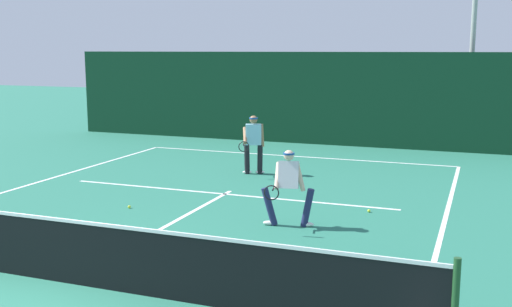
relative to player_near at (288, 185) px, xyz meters
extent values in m
plane|color=#276E58|center=(-2.26, -4.03, -0.83)|extent=(80.00, 80.00, 0.00)
cube|color=white|center=(-2.26, 7.68, -0.83)|extent=(10.30, 0.10, 0.01)
cube|color=white|center=(-2.26, 2.03, -0.83)|extent=(8.39, 0.10, 0.01)
cube|color=white|center=(-2.26, -0.83, -0.83)|extent=(0.10, 6.40, 0.01)
cylinder|color=#1E4723|center=(3.34, -4.03, -0.29)|extent=(0.09, 0.09, 1.09)
cube|color=black|center=(-2.26, -4.03, -0.36)|extent=(11.10, 0.02, 0.95)
cube|color=white|center=(-2.26, -4.03, 0.14)|extent=(11.10, 0.03, 0.05)
cylinder|color=#1E234C|center=(0.37, 0.10, -0.45)|extent=(0.29, 0.19, 0.78)
cylinder|color=#1E234C|center=(-0.36, -0.07, -0.45)|extent=(0.36, 0.21, 0.78)
ellipsoid|color=white|center=(0.37, 0.10, -0.79)|extent=(0.28, 0.16, 0.09)
ellipsoid|color=white|center=(-0.36, -0.07, -0.79)|extent=(0.28, 0.16, 0.09)
cube|color=silver|center=(0.00, 0.01, 0.20)|extent=(0.46, 0.41, 0.57)
cylinder|color=beige|center=(0.22, 0.06, 0.18)|extent=(0.24, 0.14, 0.59)
cylinder|color=beige|center=(-0.21, -0.03, 0.18)|extent=(0.19, 0.47, 0.50)
sphere|color=beige|center=(0.00, 0.01, 0.59)|extent=(0.21, 0.21, 0.21)
cylinder|color=#19478C|center=(0.00, 0.01, 0.63)|extent=(0.27, 0.27, 0.04)
cylinder|color=black|center=(-0.21, -0.29, -0.03)|extent=(0.09, 0.26, 0.03)
torus|color=black|center=(-0.13, -0.62, -0.03)|extent=(0.29, 0.09, 0.29)
cylinder|color=black|center=(-2.32, 4.65, -0.42)|extent=(0.20, 0.20, 0.83)
cylinder|color=black|center=(-2.65, 4.50, -0.42)|extent=(0.21, 0.20, 0.83)
ellipsoid|color=white|center=(-2.32, 4.65, -0.79)|extent=(0.28, 0.20, 0.09)
ellipsoid|color=white|center=(-2.65, 4.50, -0.79)|extent=(0.28, 0.20, 0.09)
cube|color=#8CCCE0|center=(-2.48, 4.57, 0.28)|extent=(0.49, 0.39, 0.58)
cylinder|color=#9E704C|center=(-2.27, 4.67, 0.26)|extent=(0.16, 0.14, 0.64)
cylinder|color=#9E704C|center=(-2.70, 4.48, 0.26)|extent=(0.32, 0.58, 0.43)
sphere|color=#9E704C|center=(-2.48, 4.57, 0.70)|extent=(0.22, 0.22, 0.22)
cylinder|color=#19478C|center=(-2.48, 4.57, 0.74)|extent=(0.32, 0.32, 0.04)
cylinder|color=black|center=(-2.65, 4.23, 0.04)|extent=(0.13, 0.25, 0.03)
torus|color=black|center=(-2.51, 3.92, 0.04)|extent=(0.28, 0.14, 0.29)
sphere|color=#D1E033|center=(1.32, 1.60, -0.80)|extent=(0.07, 0.07, 0.07)
sphere|color=#D1E033|center=(-3.69, 0.06, -0.80)|extent=(0.07, 0.07, 0.07)
cube|color=#0E3520|center=(-2.26, 10.48, 0.85)|extent=(20.07, 0.12, 3.37)
cylinder|color=#9EA39E|center=(2.98, 11.47, 2.17)|extent=(0.18, 0.18, 6.00)
camera|label=1|loc=(3.54, -11.13, 2.63)|focal=42.71mm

